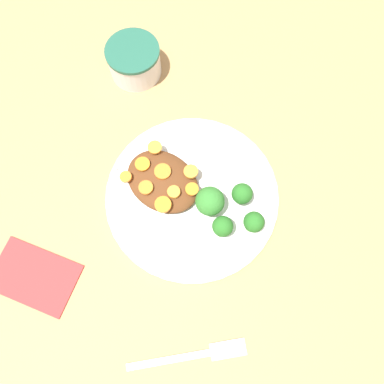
% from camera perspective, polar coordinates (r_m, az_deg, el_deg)
% --- Properties ---
extents(ground_plane, '(4.00, 4.00, 0.00)m').
position_cam_1_polar(ground_plane, '(0.63, 0.00, -0.88)').
color(ground_plane, tan).
extents(plate, '(0.28, 0.28, 0.02)m').
position_cam_1_polar(plate, '(0.62, 0.00, -0.59)').
color(plate, silver).
rests_on(plate, ground_plane).
extents(dip_bowl, '(0.10, 0.10, 0.06)m').
position_cam_1_polar(dip_bowl, '(0.72, -8.82, 19.31)').
color(dip_bowl, silver).
rests_on(dip_bowl, ground_plane).
extents(stew_mound, '(0.13, 0.10, 0.03)m').
position_cam_1_polar(stew_mound, '(0.61, -4.51, 1.68)').
color(stew_mound, '#5B3319').
rests_on(stew_mound, plate).
extents(broccoli_floret_0, '(0.05, 0.05, 0.06)m').
position_cam_1_polar(broccoli_floret_0, '(0.57, 2.92, -1.22)').
color(broccoli_floret_0, '#759E51').
rests_on(broccoli_floret_0, plate).
extents(broccoli_floret_1, '(0.03, 0.03, 0.05)m').
position_cam_1_polar(broccoli_floret_1, '(0.57, 4.66, -5.33)').
color(broccoli_floret_1, '#759E51').
rests_on(broccoli_floret_1, plate).
extents(broccoli_floret_2, '(0.03, 0.03, 0.05)m').
position_cam_1_polar(broccoli_floret_2, '(0.58, 9.35, -4.60)').
color(broccoli_floret_2, '#7FA85B').
rests_on(broccoli_floret_2, plate).
extents(broccoli_floret_3, '(0.03, 0.03, 0.05)m').
position_cam_1_polar(broccoli_floret_3, '(0.59, 7.62, -0.31)').
color(broccoli_floret_3, '#759E51').
rests_on(broccoli_floret_3, plate).
extents(carrot_slice_0, '(0.02, 0.02, 0.00)m').
position_cam_1_polar(carrot_slice_0, '(0.61, -5.69, 6.79)').
color(carrot_slice_0, orange).
rests_on(carrot_slice_0, stew_mound).
extents(carrot_slice_1, '(0.02, 0.02, 0.01)m').
position_cam_1_polar(carrot_slice_1, '(0.59, -0.17, 3.13)').
color(carrot_slice_1, orange).
rests_on(carrot_slice_1, stew_mound).
extents(carrot_slice_2, '(0.02, 0.02, 0.01)m').
position_cam_1_polar(carrot_slice_2, '(0.59, -7.04, 0.68)').
color(carrot_slice_2, orange).
rests_on(carrot_slice_2, stew_mound).
extents(carrot_slice_3, '(0.02, 0.02, 0.00)m').
position_cam_1_polar(carrot_slice_3, '(0.58, -0.20, 0.75)').
color(carrot_slice_3, orange).
rests_on(carrot_slice_3, stew_mound).
extents(carrot_slice_4, '(0.02, 0.02, 0.00)m').
position_cam_1_polar(carrot_slice_4, '(0.60, -7.55, 4.24)').
color(carrot_slice_4, orange).
rests_on(carrot_slice_4, stew_mound).
extents(carrot_slice_5, '(0.03, 0.03, 0.01)m').
position_cam_1_polar(carrot_slice_5, '(0.58, -4.44, -1.92)').
color(carrot_slice_5, orange).
rests_on(carrot_slice_5, stew_mound).
extents(carrot_slice_6, '(0.03, 0.03, 0.01)m').
position_cam_1_polar(carrot_slice_6, '(0.59, -4.50, 3.12)').
color(carrot_slice_6, orange).
rests_on(carrot_slice_6, stew_mound).
extents(carrot_slice_7, '(0.02, 0.02, 0.01)m').
position_cam_1_polar(carrot_slice_7, '(0.58, -2.80, 0.00)').
color(carrot_slice_7, orange).
rests_on(carrot_slice_7, stew_mound).
extents(carrot_slice_8, '(0.02, 0.02, 0.00)m').
position_cam_1_polar(carrot_slice_8, '(0.60, -10.08, 2.30)').
color(carrot_slice_8, orange).
rests_on(carrot_slice_8, stew_mound).
extents(fork, '(0.13, 0.14, 0.01)m').
position_cam_1_polar(fork, '(0.60, 1.07, -23.52)').
color(fork, silver).
rests_on(fork, ground_plane).
extents(napkin, '(0.15, 0.12, 0.01)m').
position_cam_1_polar(napkin, '(0.64, -22.96, -11.74)').
color(napkin, '#B73333').
rests_on(napkin, ground_plane).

